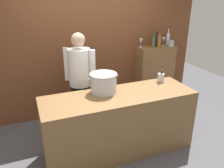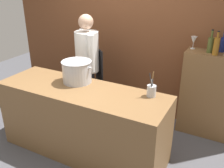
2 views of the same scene
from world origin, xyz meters
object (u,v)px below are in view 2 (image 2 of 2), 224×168
(wine_bottle_cobalt, at_px, (223,44))
(utensil_crock, at_px, (151,90))
(stockpot_large, at_px, (77,72))
(wine_glass_wide, at_px, (194,40))
(wine_bottle_olive, at_px, (211,44))
(chef, at_px, (88,62))
(wine_bottle_amber, at_px, (216,46))

(wine_bottle_cobalt, bearing_deg, utensil_crock, -118.00)
(stockpot_large, xyz_separation_m, wine_glass_wide, (1.17, 1.10, 0.30))
(utensil_crock, distance_m, wine_bottle_olive, 1.11)
(stockpot_large, bearing_deg, wine_bottle_cobalt, 35.97)
(chef, bearing_deg, wine_glass_wide, -116.60)
(wine_bottle_amber, xyz_separation_m, wine_bottle_olive, (-0.08, 0.08, -0.01))
(chef, relative_size, wine_glass_wide, 9.80)
(utensil_crock, height_order, wine_glass_wide, wine_glass_wide)
(chef, distance_m, stockpot_large, 0.58)
(utensil_crock, bearing_deg, stockpot_large, -177.16)
(stockpot_large, xyz_separation_m, utensil_crock, (0.97, 0.05, -0.07))
(wine_bottle_cobalt, relative_size, wine_glass_wide, 1.57)
(wine_bottle_cobalt, bearing_deg, wine_bottle_olive, -141.95)
(wine_bottle_olive, bearing_deg, chef, -163.58)
(chef, bearing_deg, stockpot_large, 150.95)
(chef, relative_size, wine_bottle_amber, 5.45)
(chef, distance_m, wine_bottle_olive, 1.70)
(wine_bottle_cobalt, bearing_deg, wine_bottle_amber, -107.13)
(chef, xyz_separation_m, wine_bottle_cobalt, (1.73, 0.58, 0.35))
(wine_bottle_amber, bearing_deg, stockpot_large, -147.84)
(stockpot_large, relative_size, wine_bottle_amber, 1.43)
(chef, distance_m, wine_bottle_cobalt, 1.86)
(stockpot_large, xyz_separation_m, wine_bottle_amber, (1.48, 0.93, 0.30))
(utensil_crock, relative_size, wine_bottle_amber, 0.96)
(wine_glass_wide, bearing_deg, wine_bottle_amber, -27.84)
(chef, relative_size, stockpot_large, 3.81)
(wine_bottle_olive, bearing_deg, utensil_crock, -114.20)
(stockpot_large, distance_m, wine_bottle_olive, 1.75)
(utensil_crock, xyz_separation_m, wine_bottle_amber, (0.51, 0.88, 0.36))
(chef, height_order, wine_glass_wide, chef)
(wine_bottle_amber, xyz_separation_m, wine_glass_wide, (-0.31, 0.16, -0.00))
(stockpot_large, distance_m, utensil_crock, 0.97)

